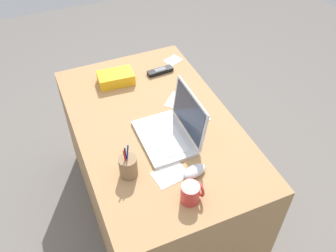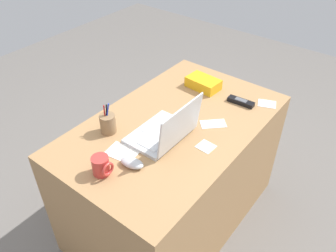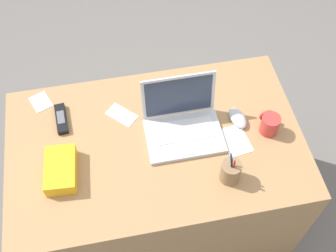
# 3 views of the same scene
# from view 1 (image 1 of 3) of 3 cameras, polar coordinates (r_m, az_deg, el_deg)

# --- Properties ---
(ground_plane) EXTENTS (6.00, 6.00, 0.00)m
(ground_plane) POSITION_cam_1_polar(r_m,az_deg,el_deg) (2.41, -1.65, -12.59)
(ground_plane) COLOR slate
(desk) EXTENTS (1.25, 0.77, 0.75)m
(desk) POSITION_cam_1_polar(r_m,az_deg,el_deg) (2.10, -1.86, -6.95)
(desk) COLOR #A87C4F
(desk) RESTS_ON ground
(laptop) EXTENTS (0.32, 0.25, 0.23)m
(laptop) POSITION_cam_1_polar(r_m,az_deg,el_deg) (1.72, 0.69, -0.57)
(laptop) COLOR silver
(laptop) RESTS_ON desk
(computer_mouse) EXTENTS (0.08, 0.12, 0.04)m
(computer_mouse) POSITION_cam_1_polar(r_m,az_deg,el_deg) (1.60, 4.13, -7.05)
(computer_mouse) COLOR silver
(computer_mouse) RESTS_ON desk
(coffee_mug_white) EXTENTS (0.08, 0.09, 0.09)m
(coffee_mug_white) POSITION_cam_1_polar(r_m,az_deg,el_deg) (1.49, 3.61, -10.39)
(coffee_mug_white) COLOR #C63833
(coffee_mug_white) RESTS_ON desk
(cordless_phone) EXTENTS (0.05, 0.15, 0.03)m
(cordless_phone) POSITION_cam_1_polar(r_m,az_deg,el_deg) (2.14, -1.23, 8.56)
(cordless_phone) COLOR black
(cordless_phone) RESTS_ON desk
(pen_holder) EXTENTS (0.08, 0.08, 0.17)m
(pen_holder) POSITION_cam_1_polar(r_m,az_deg,el_deg) (1.57, -6.24, -6.30)
(pen_holder) COLOR olive
(pen_holder) RESTS_ON desk
(snack_bag) EXTENTS (0.13, 0.20, 0.06)m
(snack_bag) POSITION_cam_1_polar(r_m,az_deg,el_deg) (2.08, -8.14, 7.43)
(snack_bag) COLOR #F2AD19
(snack_bag) RESTS_ON desk
(paper_note_near_laptop) EXTENTS (0.12, 0.16, 0.00)m
(paper_note_near_laptop) POSITION_cam_1_polar(r_m,az_deg,el_deg) (1.60, 0.34, -7.59)
(paper_note_near_laptop) COLOR white
(paper_note_near_laptop) RESTS_ON desk
(paper_note_left) EXTENTS (0.14, 0.14, 0.00)m
(paper_note_left) POSITION_cam_1_polar(r_m,az_deg,el_deg) (1.95, 1.09, 4.09)
(paper_note_left) COLOR white
(paper_note_left) RESTS_ON desk
(paper_note_right) EXTENTS (0.11, 0.12, 0.00)m
(paper_note_right) POSITION_cam_1_polar(r_m,az_deg,el_deg) (2.25, 0.80, 10.22)
(paper_note_right) COLOR white
(paper_note_right) RESTS_ON desk
(paper_note_front) EXTENTS (0.08, 0.08, 0.00)m
(paper_note_front) POSITION_cam_1_polar(r_m,az_deg,el_deg) (1.86, 5.17, 1.41)
(paper_note_front) COLOR white
(paper_note_front) RESTS_ON desk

